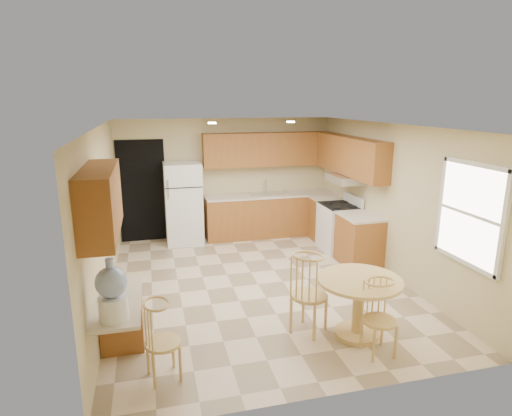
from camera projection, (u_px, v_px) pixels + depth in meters
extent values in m
plane|color=beige|center=(258.00, 284.00, 6.84)|extent=(5.50, 5.50, 0.00)
cube|color=white|center=(258.00, 126.00, 6.22)|extent=(4.50, 5.50, 0.02)
cube|color=#CAB888|center=(226.00, 178.00, 9.12)|extent=(4.50, 0.02, 2.50)
cube|color=#CAB888|center=(332.00, 280.00, 3.95)|extent=(4.50, 0.02, 2.50)
cube|color=#CAB888|center=(103.00, 218.00, 6.00)|extent=(0.02, 5.50, 2.50)
cube|color=#CAB888|center=(390.00, 200.00, 7.06)|extent=(0.02, 5.50, 2.50)
cube|color=black|center=(142.00, 191.00, 8.74)|extent=(0.90, 0.02, 2.10)
cube|color=#9F6028|center=(269.00, 216.00, 9.24)|extent=(2.75, 0.60, 0.87)
cube|color=beige|center=(269.00, 195.00, 9.13)|extent=(2.75, 0.63, 0.04)
cube|color=#9F6028|center=(326.00, 220.00, 8.94)|extent=(0.60, 0.59, 0.87)
cube|color=beige|center=(327.00, 198.00, 8.83)|extent=(0.63, 0.59, 0.04)
cube|color=#9F6028|center=(359.00, 241.00, 7.57)|extent=(0.60, 0.80, 0.87)
cube|color=beige|center=(361.00, 216.00, 7.46)|extent=(0.63, 0.80, 0.04)
cube|color=#9F6028|center=(268.00, 149.00, 9.02)|extent=(2.75, 0.33, 0.70)
cube|color=#9F6028|center=(350.00, 156.00, 8.01)|extent=(0.33, 2.42, 0.70)
cube|color=#9F6028|center=(101.00, 202.00, 4.39)|extent=(0.33, 1.40, 0.70)
cube|color=silver|center=(268.00, 194.00, 9.12)|extent=(0.78, 0.44, 0.01)
cube|color=silver|center=(345.00, 179.00, 8.07)|extent=(0.50, 0.76, 0.14)
cube|color=#9F6028|center=(122.00, 319.00, 5.04)|extent=(0.48, 0.42, 0.72)
cube|color=beige|center=(117.00, 303.00, 4.58)|extent=(0.50, 1.20, 0.04)
cube|color=white|center=(471.00, 214.00, 5.26)|extent=(0.05, 1.00, 1.20)
cube|color=white|center=(476.00, 164.00, 5.10)|extent=(0.05, 1.10, 0.06)
cube|color=white|center=(464.00, 261.00, 5.41)|extent=(0.05, 1.10, 0.06)
cube|color=white|center=(504.00, 226.00, 4.76)|extent=(0.05, 0.06, 1.28)
cube|color=white|center=(442.00, 204.00, 5.75)|extent=(0.05, 0.06, 1.28)
cylinder|color=white|center=(212.00, 123.00, 7.24)|extent=(0.14, 0.14, 0.02)
cylinder|color=white|center=(291.00, 122.00, 7.57)|extent=(0.14, 0.14, 0.02)
cube|color=white|center=(183.00, 203.00, 8.67)|extent=(0.73, 0.68, 1.65)
cube|color=black|center=(184.00, 188.00, 8.25)|extent=(0.72, 0.01, 0.02)
cube|color=silver|center=(168.00, 194.00, 8.19)|extent=(0.03, 0.03, 0.18)
cube|color=silver|center=(168.00, 184.00, 8.14)|extent=(0.03, 0.03, 0.14)
cube|color=white|center=(339.00, 228.00, 8.29)|extent=(0.65, 0.76, 0.90)
cube|color=black|center=(340.00, 205.00, 8.18)|extent=(0.64, 0.75, 0.02)
cube|color=white|center=(354.00, 200.00, 8.22)|extent=(0.06, 0.76, 0.18)
cylinder|color=tan|center=(356.00, 333.00, 5.35)|extent=(0.55, 0.55, 0.06)
cylinder|color=tan|center=(358.00, 308.00, 5.27)|extent=(0.14, 0.14, 0.68)
cylinder|color=tan|center=(360.00, 280.00, 5.17)|extent=(1.03, 1.03, 0.04)
cylinder|color=tan|center=(309.00, 296.00, 5.34)|extent=(0.46, 0.46, 0.04)
cylinder|color=tan|center=(292.00, 309.00, 5.52)|extent=(0.04, 0.04, 0.49)
cylinder|color=tan|center=(316.00, 306.00, 5.59)|extent=(0.04, 0.04, 0.49)
cylinder|color=tan|center=(301.00, 321.00, 5.21)|extent=(0.04, 0.04, 0.49)
cylinder|color=tan|center=(326.00, 318.00, 5.29)|extent=(0.04, 0.04, 0.49)
cylinder|color=tan|center=(379.00, 321.00, 4.87)|extent=(0.39, 0.39, 0.04)
cylinder|color=tan|center=(361.00, 333.00, 5.02)|extent=(0.03, 0.03, 0.42)
cylinder|color=tan|center=(383.00, 330.00, 5.09)|extent=(0.03, 0.03, 0.42)
cylinder|color=tan|center=(373.00, 345.00, 4.76)|extent=(0.03, 0.03, 0.42)
cylinder|color=tan|center=(396.00, 342.00, 4.83)|extent=(0.03, 0.03, 0.42)
cylinder|color=tan|center=(163.00, 343.00, 4.44)|extent=(0.38, 0.38, 0.04)
cylinder|color=tan|center=(150.00, 355.00, 4.59)|extent=(0.03, 0.03, 0.41)
cylinder|color=tan|center=(176.00, 351.00, 4.66)|extent=(0.03, 0.03, 0.41)
cylinder|color=tan|center=(151.00, 370.00, 4.33)|extent=(0.03, 0.03, 0.41)
cylinder|color=tan|center=(178.00, 366.00, 4.40)|extent=(0.03, 0.03, 0.41)
cylinder|color=white|center=(113.00, 308.00, 4.17)|extent=(0.28, 0.28, 0.24)
sphere|color=#88A0D2|center=(111.00, 282.00, 4.10)|extent=(0.31, 0.31, 0.31)
cylinder|color=#88A0D2|center=(109.00, 263.00, 4.05)|extent=(0.08, 0.08, 0.09)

